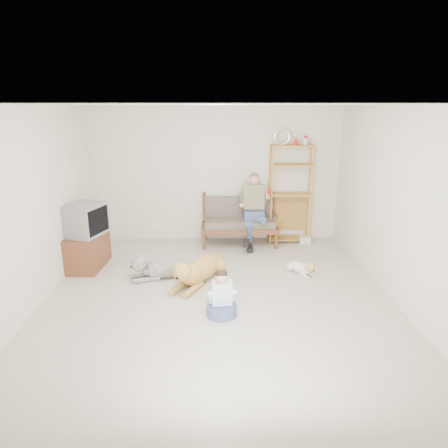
{
  "coord_description": "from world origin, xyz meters",
  "views": [
    {
      "loc": [
        -0.07,
        -5.25,
        2.68
      ],
      "look_at": [
        0.11,
        1.0,
        0.83
      ],
      "focal_mm": 32.0,
      "sensor_mm": 36.0,
      "label": 1
    }
  ],
  "objects_px": {
    "tv_stand": "(88,250)",
    "etagere": "(290,193)",
    "loveseat": "(239,220)",
    "golden_retriever": "(198,270)"
  },
  "relations": [
    {
      "from": "loveseat",
      "to": "tv_stand",
      "type": "bearing_deg",
      "value": -156.29
    },
    {
      "from": "tv_stand",
      "to": "etagere",
      "type": "bearing_deg",
      "value": 23.59
    },
    {
      "from": "tv_stand",
      "to": "golden_retriever",
      "type": "xyz_separation_m",
      "value": [
        1.92,
        -0.67,
        -0.1
      ]
    },
    {
      "from": "etagere",
      "to": "golden_retriever",
      "type": "height_order",
      "value": "etagere"
    },
    {
      "from": "etagere",
      "to": "tv_stand",
      "type": "relative_size",
      "value": 2.43
    },
    {
      "from": "loveseat",
      "to": "etagere",
      "type": "relative_size",
      "value": 0.66
    },
    {
      "from": "etagere",
      "to": "golden_retriever",
      "type": "distance_m",
      "value": 2.78
    },
    {
      "from": "tv_stand",
      "to": "golden_retriever",
      "type": "bearing_deg",
      "value": -14.82
    },
    {
      "from": "tv_stand",
      "to": "golden_retriever",
      "type": "relative_size",
      "value": 0.63
    },
    {
      "from": "loveseat",
      "to": "tv_stand",
      "type": "xyz_separation_m",
      "value": [
        -2.69,
        -1.18,
        -0.19
      ]
    }
  ]
}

